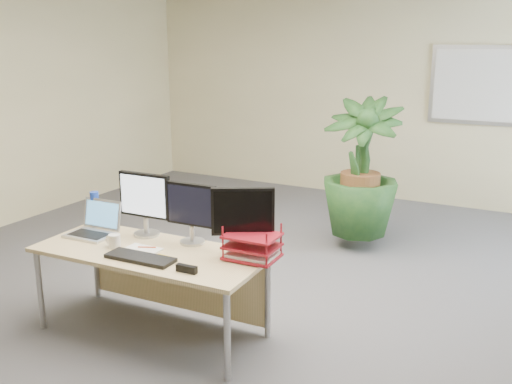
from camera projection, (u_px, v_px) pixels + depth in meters
The scene contains 17 objects.
floor at pixel (236, 318), 4.39m from camera, with size 8.00×8.00×0.00m, color #4A494F.
back_wall at pixel (387, 98), 7.47m from camera, with size 7.00×0.04×2.70m, color #CABF8F.
whiteboard at pixel (486, 86), 6.84m from camera, with size 1.30×0.04×0.95m.
desk at pixel (158, 263), 4.13m from camera, with size 1.69×0.76×0.64m.
floor_plant at pixel (360, 176), 5.73m from camera, with size 0.84×0.84×1.50m, color #153A19.
monitor_left at pixel (145, 200), 4.26m from camera, with size 0.43×0.20×0.48m.
monitor_right at pixel (191, 209), 4.09m from camera, with size 0.40×0.18×0.45m.
monitor_dark at pixel (243, 217), 3.86m from camera, with size 0.39×0.24×0.48m.
laptop at pixel (95, 226), 4.34m from camera, with size 0.36×0.31×0.25m.
keyboard at pixel (140, 258), 3.84m from camera, with size 0.49×0.16×0.03m, color black.
coffee_mug at pixel (114, 241), 4.06m from camera, with size 0.12×0.09×0.10m.
spiral_notebook at pixel (141, 250), 4.00m from camera, with size 0.26×0.19×0.01m, color white.
orange_pen at pixel (147, 247), 4.03m from camera, with size 0.01×0.01×0.13m, color #DE4518.
yellow_highlighter at pixel (166, 256), 3.88m from camera, with size 0.02×0.02×0.12m, color yellow.
water_bottle at pixel (95, 210), 4.49m from camera, with size 0.07×0.07×0.29m.
letter_tray at pixel (252, 248), 3.84m from camera, with size 0.36×0.28×0.17m.
stapler at pixel (187, 269), 3.63m from camera, with size 0.14×0.04×0.05m, color black.
Camera 1 is at (2.00, -3.46, 2.07)m, focal length 40.00 mm.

